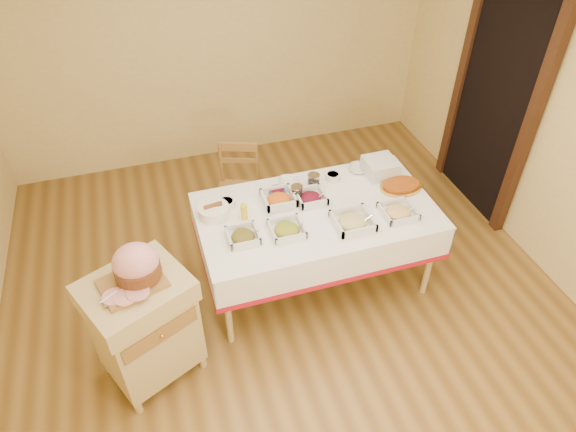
{
  "coord_description": "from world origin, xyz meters",
  "views": [
    {
      "loc": [
        -0.82,
        -2.53,
        3.26
      ],
      "look_at": [
        0.04,
        0.2,
        0.85
      ],
      "focal_mm": 32.0,
      "sensor_mm": 36.0,
      "label": 1
    }
  ],
  "objects_px": {
    "butcher_cart": "(144,324)",
    "dining_chair": "(239,189)",
    "ham_on_board": "(136,267)",
    "dining_table": "(316,226)",
    "bread_basket": "(214,211)",
    "brass_platter": "(401,186)",
    "preserve_jar_left": "(297,193)",
    "preserve_jar_right": "(314,182)",
    "plate_stack": "(380,167)",
    "mustard_bottle": "(244,211)"
  },
  "relations": [
    {
      "from": "preserve_jar_right",
      "to": "bread_basket",
      "type": "relative_size",
      "value": 0.54
    },
    {
      "from": "preserve_jar_right",
      "to": "ham_on_board",
      "type": "bearing_deg",
      "value": -152.59
    },
    {
      "from": "bread_basket",
      "to": "plate_stack",
      "type": "bearing_deg",
      "value": 4.6
    },
    {
      "from": "butcher_cart",
      "to": "dining_chair",
      "type": "xyz_separation_m",
      "value": [
        0.96,
        1.36,
        -0.07
      ]
    },
    {
      "from": "butcher_cart",
      "to": "preserve_jar_right",
      "type": "height_order",
      "value": "butcher_cart"
    },
    {
      "from": "ham_on_board",
      "to": "preserve_jar_right",
      "type": "bearing_deg",
      "value": 27.41
    },
    {
      "from": "preserve_jar_left",
      "to": "plate_stack",
      "type": "height_order",
      "value": "plate_stack"
    },
    {
      "from": "dining_table",
      "to": "plate_stack",
      "type": "xyz_separation_m",
      "value": [
        0.66,
        0.29,
        0.23
      ]
    },
    {
      "from": "mustard_bottle",
      "to": "plate_stack",
      "type": "distance_m",
      "value": 1.23
    },
    {
      "from": "dining_chair",
      "to": "mustard_bottle",
      "type": "distance_m",
      "value": 0.9
    },
    {
      "from": "dining_table",
      "to": "preserve_jar_left",
      "type": "height_order",
      "value": "preserve_jar_left"
    },
    {
      "from": "preserve_jar_left",
      "to": "brass_platter",
      "type": "height_order",
      "value": "preserve_jar_left"
    },
    {
      "from": "butcher_cart",
      "to": "mustard_bottle",
      "type": "relative_size",
      "value": 5.55
    },
    {
      "from": "preserve_jar_left",
      "to": "brass_platter",
      "type": "bearing_deg",
      "value": -8.45
    },
    {
      "from": "ham_on_board",
      "to": "bread_basket",
      "type": "relative_size",
      "value": 1.72
    },
    {
      "from": "plate_stack",
      "to": "dining_chair",
      "type": "bearing_deg",
      "value": 152.01
    },
    {
      "from": "butcher_cart",
      "to": "dining_chair",
      "type": "relative_size",
      "value": 1.06
    },
    {
      "from": "brass_platter",
      "to": "butcher_cart",
      "type": "bearing_deg",
      "value": -165.51
    },
    {
      "from": "dining_table",
      "to": "ham_on_board",
      "type": "relative_size",
      "value": 4.52
    },
    {
      "from": "mustard_bottle",
      "to": "preserve_jar_right",
      "type": "bearing_deg",
      "value": 18.27
    },
    {
      "from": "dining_table",
      "to": "plate_stack",
      "type": "bearing_deg",
      "value": 23.48
    },
    {
      "from": "preserve_jar_left",
      "to": "mustard_bottle",
      "type": "height_order",
      "value": "mustard_bottle"
    },
    {
      "from": "preserve_jar_right",
      "to": "bread_basket",
      "type": "distance_m",
      "value": 0.84
    },
    {
      "from": "preserve_jar_right",
      "to": "brass_platter",
      "type": "relative_size",
      "value": 0.36
    },
    {
      "from": "bread_basket",
      "to": "plate_stack",
      "type": "xyz_separation_m",
      "value": [
        1.42,
        0.11,
        0.02
      ]
    },
    {
      "from": "ham_on_board",
      "to": "mustard_bottle",
      "type": "height_order",
      "value": "ham_on_board"
    },
    {
      "from": "butcher_cart",
      "to": "ham_on_board",
      "type": "xyz_separation_m",
      "value": [
        0.04,
        0.03,
        0.5
      ]
    },
    {
      "from": "ham_on_board",
      "to": "dining_table",
      "type": "bearing_deg",
      "value": 18.88
    },
    {
      "from": "preserve_jar_left",
      "to": "brass_platter",
      "type": "xyz_separation_m",
      "value": [
        0.84,
        -0.13,
        -0.03
      ]
    },
    {
      "from": "butcher_cart",
      "to": "plate_stack",
      "type": "height_order",
      "value": "same"
    },
    {
      "from": "bread_basket",
      "to": "mustard_bottle",
      "type": "bearing_deg",
      "value": -25.88
    },
    {
      "from": "bread_basket",
      "to": "brass_platter",
      "type": "relative_size",
      "value": 0.66
    },
    {
      "from": "mustard_bottle",
      "to": "preserve_jar_left",
      "type": "bearing_deg",
      "value": 14.03
    },
    {
      "from": "dining_chair",
      "to": "mustard_bottle",
      "type": "bearing_deg",
      "value": -98.88
    },
    {
      "from": "dining_table",
      "to": "dining_chair",
      "type": "relative_size",
      "value": 2.15
    },
    {
      "from": "ham_on_board",
      "to": "brass_platter",
      "type": "relative_size",
      "value": 1.14
    },
    {
      "from": "dining_chair",
      "to": "butcher_cart",
      "type": "bearing_deg",
      "value": -125.34
    },
    {
      "from": "preserve_jar_right",
      "to": "brass_platter",
      "type": "bearing_deg",
      "value": -18.03
    },
    {
      "from": "dining_table",
      "to": "preserve_jar_right",
      "type": "bearing_deg",
      "value": 75.46
    },
    {
      "from": "butcher_cart",
      "to": "preserve_jar_right",
      "type": "xyz_separation_m",
      "value": [
        1.46,
        0.77,
        0.31
      ]
    },
    {
      "from": "ham_on_board",
      "to": "bread_basket",
      "type": "distance_m",
      "value": 0.89
    },
    {
      "from": "plate_stack",
      "to": "brass_platter",
      "type": "distance_m",
      "value": 0.25
    },
    {
      "from": "dining_table",
      "to": "butcher_cart",
      "type": "distance_m",
      "value": 1.48
    },
    {
      "from": "butcher_cart",
      "to": "bread_basket",
      "type": "distance_m",
      "value": 0.96
    },
    {
      "from": "dining_chair",
      "to": "preserve_jar_right",
      "type": "relative_size",
      "value": 6.71
    },
    {
      "from": "butcher_cart",
      "to": "bread_basket",
      "type": "relative_size",
      "value": 3.83
    },
    {
      "from": "ham_on_board",
      "to": "plate_stack",
      "type": "relative_size",
      "value": 1.6
    },
    {
      "from": "mustard_bottle",
      "to": "dining_chair",
      "type": "bearing_deg",
      "value": 81.12
    },
    {
      "from": "butcher_cart",
      "to": "bread_basket",
      "type": "height_order",
      "value": "butcher_cart"
    },
    {
      "from": "bread_basket",
      "to": "dining_chair",
      "type": "bearing_deg",
      "value": 64.2
    }
  ]
}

